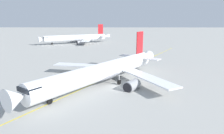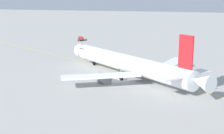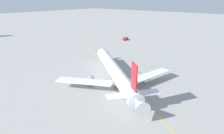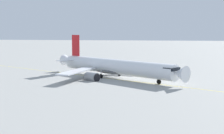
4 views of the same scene
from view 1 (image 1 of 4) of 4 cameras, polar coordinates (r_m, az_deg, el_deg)
The scene contains 4 objects.
ground_plane at distance 43.85m, azimuth 1.57°, elevation -5.57°, with size 600.00×600.00×0.00m, color #9E9E99.
airliner_main at distance 45.51m, azimuth -2.28°, elevation -1.30°, with size 29.43×36.48×11.08m.
airliner_secondary at distance 122.37m, azimuth -9.84°, elevation 7.89°, with size 39.15×28.78×11.01m.
taxiway_centreline at distance 42.41m, azimuth -9.23°, elevation -6.41°, with size 72.07×122.47×0.01m.
Camera 1 is at (0.80, 41.46, 14.25)m, focal length 32.68 mm.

